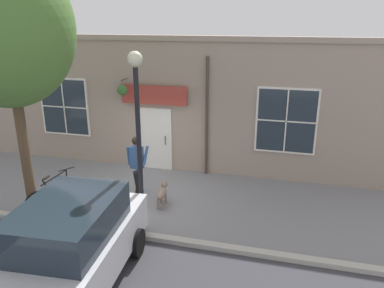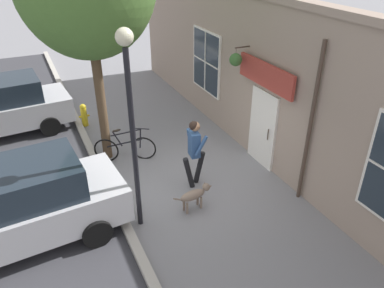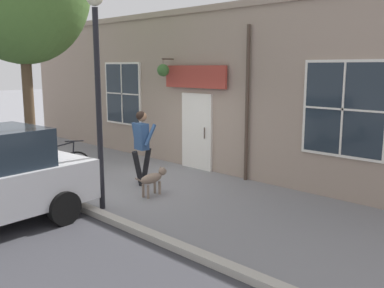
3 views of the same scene
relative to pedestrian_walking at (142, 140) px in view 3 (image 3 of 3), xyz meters
name	(u,v)px [view 3 (image 3 of 3)]	position (x,y,z in m)	size (l,w,h in m)	color
ground_plane	(137,183)	(0.04, -0.15, -1.09)	(90.00, 90.00, 0.00)	gray
storefront_facade	(203,89)	(-2.30, -0.14, 1.11)	(0.95, 18.00, 4.39)	gray
pedestrian_walking	(142,140)	(0.00, 0.00, 0.00)	(0.66, 0.59, 1.79)	black
dog_on_leash	(153,178)	(0.40, 0.87, -0.70)	(1.04, 0.32, 0.60)	#7F6B5B
leaning_bicycle	(56,165)	(1.22, -1.91, -0.71)	(1.61, 0.74, 1.00)	black
street_lamp	(97,66)	(1.71, 0.82, 1.73)	(0.32, 0.32, 4.24)	black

